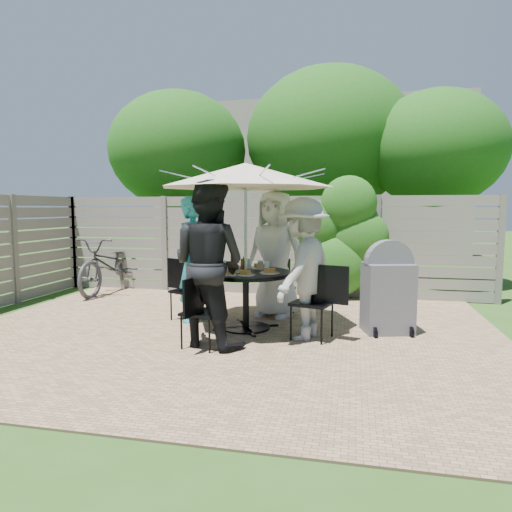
% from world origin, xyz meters
% --- Properties ---
extents(backyard_envelope, '(60.00, 60.00, 5.00)m').
position_xyz_m(backyard_envelope, '(0.09, 10.29, 2.61)').
color(backyard_envelope, '#2F5019').
rests_on(backyard_envelope, ground).
extents(patio_table, '(1.51, 1.51, 0.79)m').
position_xyz_m(patio_table, '(0.22, 0.51, 0.55)').
color(patio_table, black).
rests_on(patio_table, ground).
extents(umbrella, '(2.85, 2.85, 2.20)m').
position_xyz_m(umbrella, '(0.22, 0.51, 2.04)').
color(umbrella, silver).
rests_on(umbrella, ground).
extents(chair_back, '(0.49, 0.63, 0.83)m').
position_xyz_m(chair_back, '(0.51, 1.43, 0.25)').
color(chair_back, black).
rests_on(chair_back, ground).
extents(person_back, '(1.06, 0.85, 1.88)m').
position_xyz_m(person_back, '(0.47, 1.30, 0.94)').
color(person_back, silver).
rests_on(person_back, ground).
extents(chair_left, '(0.68, 0.56, 0.89)m').
position_xyz_m(chair_left, '(-0.70, 0.81, 0.27)').
color(chair_left, black).
rests_on(chair_left, ground).
extents(person_left, '(0.61, 0.75, 1.79)m').
position_xyz_m(person_left, '(-0.57, 0.77, 0.89)').
color(person_left, teal).
rests_on(person_left, ground).
extents(chair_front, '(0.48, 0.65, 0.86)m').
position_xyz_m(chair_front, '(-0.08, -0.40, 0.26)').
color(chair_front, black).
rests_on(chair_front, ground).
extents(person_front, '(1.12, 0.99, 1.94)m').
position_xyz_m(person_front, '(-0.04, -0.28, 0.97)').
color(person_front, black).
rests_on(person_front, ground).
extents(chair_right, '(0.72, 0.56, 0.94)m').
position_xyz_m(chair_right, '(1.14, 0.22, 0.28)').
color(chair_right, black).
rests_on(chair_right, ground).
extents(person_right, '(0.97, 1.28, 1.75)m').
position_xyz_m(person_right, '(1.01, 0.26, 0.88)').
color(person_right, '#9B9C97').
rests_on(person_right, ground).
extents(plate_back, '(0.26, 0.26, 0.06)m').
position_xyz_m(plate_back, '(0.33, 0.86, 0.81)').
color(plate_back, white).
rests_on(plate_back, patio_table).
extents(plate_left, '(0.26, 0.26, 0.06)m').
position_xyz_m(plate_left, '(-0.12, 0.63, 0.81)').
color(plate_left, white).
rests_on(plate_left, patio_table).
extents(plate_front, '(0.26, 0.26, 0.06)m').
position_xyz_m(plate_front, '(0.11, 0.17, 0.81)').
color(plate_front, white).
rests_on(plate_front, patio_table).
extents(plate_right, '(0.26, 0.26, 0.06)m').
position_xyz_m(plate_right, '(0.56, 0.40, 0.81)').
color(plate_right, white).
rests_on(plate_right, patio_table).
extents(plate_extra, '(0.24, 0.24, 0.06)m').
position_xyz_m(plate_extra, '(0.30, 0.17, 0.81)').
color(plate_extra, white).
rests_on(plate_extra, patio_table).
extents(glass_back, '(0.07, 0.07, 0.14)m').
position_xyz_m(glass_back, '(0.20, 0.79, 0.86)').
color(glass_back, silver).
rests_on(glass_back, patio_table).
extents(glass_left, '(0.07, 0.07, 0.14)m').
position_xyz_m(glass_left, '(-0.06, 0.49, 0.86)').
color(glass_left, silver).
rests_on(glass_left, patio_table).
extents(glass_right, '(0.07, 0.07, 0.14)m').
position_xyz_m(glass_right, '(0.50, 0.53, 0.86)').
color(glass_right, silver).
rests_on(glass_right, patio_table).
extents(syrup_jug, '(0.09, 0.09, 0.16)m').
position_xyz_m(syrup_jug, '(0.18, 0.58, 0.87)').
color(syrup_jug, '#59280C').
rests_on(syrup_jug, patio_table).
extents(coffee_cup, '(0.08, 0.08, 0.12)m').
position_xyz_m(coffee_cup, '(0.38, 0.69, 0.85)').
color(coffee_cup, '#C6B293').
rests_on(coffee_cup, patio_table).
extents(bicycle, '(0.75, 2.06, 1.08)m').
position_xyz_m(bicycle, '(-2.94, 2.60, 0.54)').
color(bicycle, '#333338').
rests_on(bicycle, ground).
extents(bbq_grill, '(0.69, 0.60, 1.22)m').
position_xyz_m(bbq_grill, '(2.05, 0.72, 0.55)').
color(bbq_grill, '#59595E').
rests_on(bbq_grill, ground).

